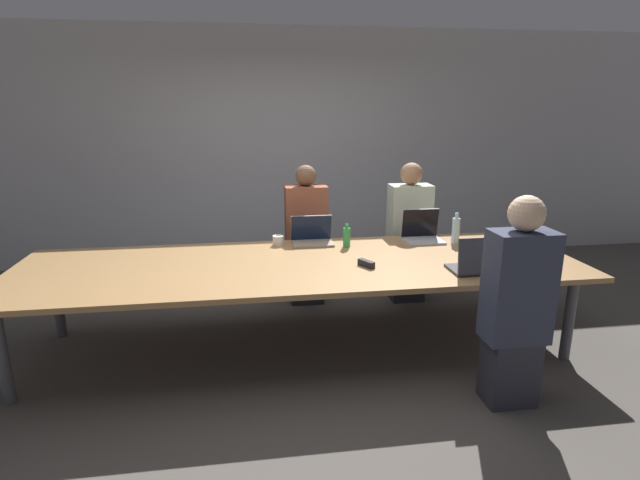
# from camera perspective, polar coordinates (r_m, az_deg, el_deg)

# --- Properties ---
(ground_plane) EXTENTS (24.00, 24.00, 0.00)m
(ground_plane) POSITION_cam_1_polar(r_m,az_deg,el_deg) (4.19, -2.16, -12.03)
(ground_plane) COLOR #4C4742
(curtain_wall) EXTENTS (12.00, 0.06, 2.80)m
(curtain_wall) POSITION_cam_1_polar(r_m,az_deg,el_deg) (6.19, -4.86, 10.41)
(curtain_wall) COLOR #ADADB2
(curtain_wall) RESTS_ON ground_plane
(conference_table) EXTENTS (4.38, 1.37, 0.72)m
(conference_table) POSITION_cam_1_polar(r_m,az_deg,el_deg) (3.92, -2.26, -3.22)
(conference_table) COLOR #9E7547
(conference_table) RESTS_ON ground_plane
(laptop_near_right) EXTENTS (0.35, 0.28, 0.28)m
(laptop_near_right) POSITION_cam_1_polar(r_m,az_deg,el_deg) (3.82, 17.50, -2.49)
(laptop_near_right) COLOR #333338
(laptop_near_right) RESTS_ON conference_table
(person_near_right) EXTENTS (0.40, 0.24, 1.39)m
(person_near_right) POSITION_cam_1_polar(r_m,az_deg,el_deg) (3.43, 21.53, -7.05)
(person_near_right) COLOR #2D2D38
(person_near_right) RESTS_ON ground_plane
(bottle_near_right) EXTENTS (0.07, 0.07, 0.20)m
(bottle_near_right) POSITION_cam_1_polar(r_m,az_deg,el_deg) (4.10, 20.21, -1.46)
(bottle_near_right) COLOR green
(bottle_near_right) RESTS_ON conference_table
(laptop_far_right) EXTENTS (0.34, 0.27, 0.28)m
(laptop_far_right) POSITION_cam_1_polar(r_m,az_deg,el_deg) (4.62, 11.56, 0.93)
(laptop_far_right) COLOR #B7B7BC
(laptop_far_right) RESTS_ON conference_table
(person_far_right) EXTENTS (0.40, 0.24, 1.38)m
(person_far_right) POSITION_cam_1_polar(r_m,az_deg,el_deg) (4.99, 10.08, 0.56)
(person_far_right) COLOR #2D2D38
(person_far_right) RESTS_ON ground_plane
(bottle_far_right) EXTENTS (0.07, 0.07, 0.28)m
(bottle_far_right) POSITION_cam_1_polar(r_m,az_deg,el_deg) (4.58, 15.25, 1.09)
(bottle_far_right) COLOR #ADD1E0
(bottle_far_right) RESTS_ON conference_table
(laptop_far_center) EXTENTS (0.37, 0.24, 0.25)m
(laptop_far_center) POSITION_cam_1_polar(r_m,az_deg,el_deg) (4.43, -0.93, 0.52)
(laptop_far_center) COLOR gray
(laptop_far_center) RESTS_ON conference_table
(person_far_center) EXTENTS (0.40, 0.24, 1.37)m
(person_far_center) POSITION_cam_1_polar(r_m,az_deg,el_deg) (4.86, -1.58, 0.26)
(person_far_center) COLOR #2D2D38
(person_far_center) RESTS_ON ground_plane
(cup_far_center) EXTENTS (0.10, 0.10, 0.08)m
(cup_far_center) POSITION_cam_1_polar(r_m,az_deg,el_deg) (4.40, -4.81, -0.04)
(cup_far_center) COLOR white
(cup_far_center) RESTS_ON conference_table
(bottle_far_center) EXTENTS (0.06, 0.06, 0.20)m
(bottle_far_center) POSITION_cam_1_polar(r_m,az_deg,el_deg) (4.32, 3.07, 0.35)
(bottle_far_center) COLOR green
(bottle_far_center) RESTS_ON conference_table
(stapler) EXTENTS (0.11, 0.15, 0.05)m
(stapler) POSITION_cam_1_polar(r_m,az_deg,el_deg) (3.82, 5.31, -2.69)
(stapler) COLOR black
(stapler) RESTS_ON conference_table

